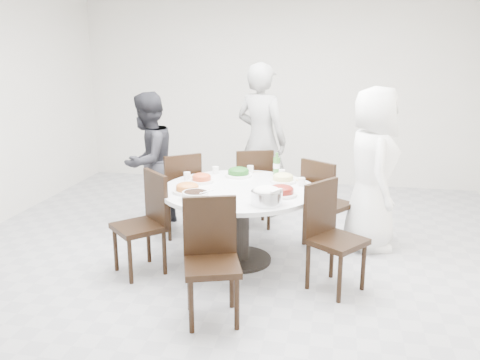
% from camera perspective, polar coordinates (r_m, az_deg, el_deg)
% --- Properties ---
extents(floor, '(6.00, 6.00, 0.01)m').
position_cam_1_polar(floor, '(5.27, -0.33, -8.39)').
color(floor, '#AAAAAE').
rests_on(floor, ground).
extents(wall_back, '(6.00, 0.01, 2.80)m').
position_cam_1_polar(wall_back, '(7.83, 4.09, 9.85)').
color(wall_back, white).
rests_on(wall_back, ground).
extents(wall_front, '(6.00, 0.01, 2.80)m').
position_cam_1_polar(wall_front, '(2.10, -16.91, -4.65)').
color(wall_front, white).
rests_on(wall_front, ground).
extents(dining_table, '(1.50, 1.50, 0.75)m').
position_cam_1_polar(dining_table, '(5.00, -0.11, -5.08)').
color(dining_table, white).
rests_on(dining_table, floor).
extents(chair_ne, '(0.59, 0.59, 0.95)m').
position_cam_1_polar(chair_ne, '(5.44, 9.83, -2.51)').
color(chair_ne, black).
rests_on(chair_ne, floor).
extents(chair_n, '(0.54, 0.54, 0.95)m').
position_cam_1_polar(chair_n, '(5.93, 1.32, -0.83)').
color(chair_n, black).
rests_on(chair_n, floor).
extents(chair_nw, '(0.59, 0.59, 0.95)m').
position_cam_1_polar(chair_nw, '(5.74, -7.00, -1.48)').
color(chair_nw, black).
rests_on(chair_nw, floor).
extents(chair_sw, '(0.59, 0.59, 0.95)m').
position_cam_1_polar(chair_sw, '(4.80, -11.34, -4.95)').
color(chair_sw, black).
rests_on(chair_sw, floor).
extents(chair_s, '(0.53, 0.53, 0.95)m').
position_cam_1_polar(chair_s, '(3.92, -3.17, -9.31)').
color(chair_s, black).
rests_on(chair_s, floor).
extents(chair_se, '(0.59, 0.59, 0.95)m').
position_cam_1_polar(chair_se, '(4.46, 10.83, -6.48)').
color(chair_se, black).
rests_on(chair_se, floor).
extents(diner_right, '(0.65, 0.90, 1.69)m').
position_cam_1_polar(diner_right, '(5.39, 14.65, 1.17)').
color(diner_right, white).
rests_on(diner_right, floor).
extents(diner_middle, '(0.82, 0.70, 1.89)m').
position_cam_1_polar(diner_middle, '(6.31, 2.39, 4.50)').
color(diner_middle, black).
rests_on(diner_middle, floor).
extents(diner_left, '(0.75, 0.88, 1.58)m').
position_cam_1_polar(diner_left, '(5.93, -10.28, 2.07)').
color(diner_left, black).
rests_on(diner_left, floor).
extents(dish_greens, '(0.28, 0.28, 0.07)m').
position_cam_1_polar(dish_greens, '(5.32, -0.18, 0.80)').
color(dish_greens, white).
rests_on(dish_greens, dining_table).
extents(dish_pale, '(0.26, 0.26, 0.07)m').
position_cam_1_polar(dish_pale, '(5.11, 4.85, 0.13)').
color(dish_pale, white).
rests_on(dish_pale, dining_table).
extents(dish_orange, '(0.24, 0.24, 0.06)m').
position_cam_1_polar(dish_orange, '(5.10, -4.33, 0.10)').
color(dish_orange, white).
rests_on(dish_orange, dining_table).
extents(dish_redbrown, '(0.29, 0.29, 0.07)m').
position_cam_1_polar(dish_redbrown, '(4.65, 4.65, -1.32)').
color(dish_redbrown, white).
rests_on(dish_redbrown, dining_table).
extents(dish_tofu, '(0.27, 0.27, 0.07)m').
position_cam_1_polar(dish_tofu, '(4.76, -5.93, -1.00)').
color(dish_tofu, white).
rests_on(dish_tofu, dining_table).
extents(rice_bowl, '(0.28, 0.28, 0.12)m').
position_cam_1_polar(rice_bowl, '(4.39, 3.01, -1.99)').
color(rice_bowl, silver).
rests_on(rice_bowl, dining_table).
extents(soup_bowl, '(0.23, 0.23, 0.07)m').
position_cam_1_polar(soup_bowl, '(4.54, -5.02, -1.76)').
color(soup_bowl, white).
rests_on(soup_bowl, dining_table).
extents(beverage_bottle, '(0.07, 0.07, 0.25)m').
position_cam_1_polar(beverage_bottle, '(5.34, 4.14, 1.78)').
color(beverage_bottle, '#36722D').
rests_on(beverage_bottle, dining_table).
extents(tea_cups, '(0.07, 0.07, 0.08)m').
position_cam_1_polar(tea_cups, '(5.45, 1.11, 1.17)').
color(tea_cups, white).
rests_on(tea_cups, dining_table).
extents(chopsticks, '(0.24, 0.04, 0.01)m').
position_cam_1_polar(chopsticks, '(5.52, 1.01, 0.98)').
color(chopsticks, tan).
rests_on(chopsticks, dining_table).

